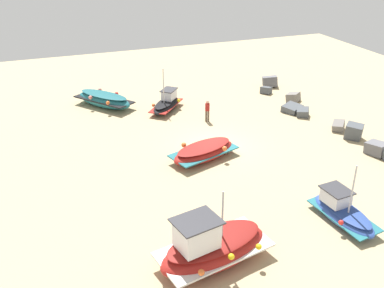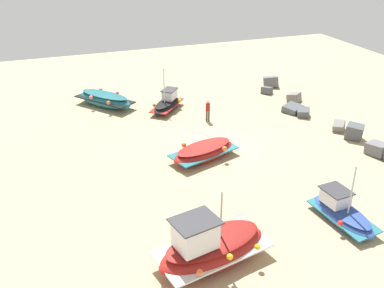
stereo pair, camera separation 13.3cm
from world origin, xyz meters
TOP-DOWN VIEW (x-y plane):
  - ground_plane at (0.00, 0.00)m, footprint 52.64×52.64m
  - fishing_boat_0 at (-9.69, -5.33)m, footprint 5.11×4.47m
  - fishing_boat_1 at (9.44, 2.50)m, footprint 3.89×1.75m
  - fishing_boat_2 at (-7.24, -0.97)m, footprint 3.69×3.45m
  - fishing_boat_3 at (1.23, -1.30)m, footprint 3.05×4.71m
  - fishing_boat_4 at (10.03, -4.49)m, footprint 3.13×5.35m
  - person_walking at (-4.07, 1.10)m, footprint 0.32×0.32m
  - breakwater_rocks at (-0.33, 8.83)m, footprint 20.20×3.11m

SIDE VIEW (x-z plane):
  - ground_plane at x=0.00m, z-range 0.00..0.00m
  - breakwater_rocks at x=-0.33m, z-range -0.27..1.02m
  - fishing_boat_3 at x=1.23m, z-range -0.02..1.00m
  - fishing_boat_1 at x=9.44m, z-range -1.11..2.13m
  - fishing_boat_2 at x=-7.24m, z-range -1.20..2.24m
  - fishing_boat_0 at x=-9.69m, z-range 0.01..1.16m
  - fishing_boat_4 at x=10.03m, z-range -0.88..2.53m
  - person_walking at x=-4.07m, z-range 0.12..1.73m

